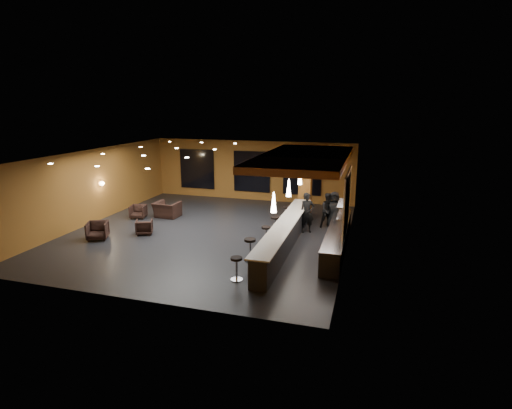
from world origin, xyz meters
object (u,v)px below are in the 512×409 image
(staff_a, at_px, (307,213))
(armchair_a, at_px, (98,231))
(pendant_2, at_px, (300,177))
(bar_counter, at_px, (285,236))
(pendant_1, at_px, (289,188))
(bar_stool_1, at_px, (250,247))
(bar_stool_4, at_px, (286,212))
(bar_stool_2, at_px, (266,233))
(staff_c, at_px, (334,210))
(pendant_0, at_px, (274,202))
(bar_stool_3, at_px, (275,223))
(column, at_px, (305,183))
(bar_stool_0, at_px, (236,266))
(armchair_b, at_px, (144,227))
(armchair_d, at_px, (167,210))
(prep_counter, at_px, (337,238))
(armchair_c, at_px, (138,212))
(staff_b, at_px, (329,211))

(staff_a, distance_m, armchair_a, 9.05)
(pendant_2, bearing_deg, bar_counter, -90.00)
(bar_counter, xyz_separation_m, staff_a, (0.50, 2.22, 0.40))
(pendant_1, xyz_separation_m, staff_a, (0.50, 1.72, -1.45))
(bar_stool_1, relative_size, bar_stool_4, 1.13)
(pendant_2, bearing_deg, bar_stool_2, -106.01)
(staff_c, bearing_deg, bar_stool_4, 169.66)
(pendant_0, height_order, staff_c, pendant_0)
(pendant_0, height_order, bar_stool_3, pendant_0)
(column, relative_size, armchair_a, 4.19)
(staff_a, distance_m, bar_stool_0, 5.78)
(bar_counter, bearing_deg, armchair_b, -179.70)
(bar_stool_1, bearing_deg, armchair_d, 142.53)
(armchair_b, bearing_deg, pendant_0, 137.63)
(bar_counter, xyz_separation_m, staff_c, (1.60, 3.16, 0.36))
(armchair_b, bearing_deg, prep_counter, 158.53)
(bar_counter, relative_size, bar_stool_0, 10.12)
(pendant_0, height_order, pendant_2, same)
(bar_stool_3, bearing_deg, pendant_0, -77.34)
(armchair_d, height_order, bar_stool_3, bar_stool_3)
(column, relative_size, armchair_d, 2.93)
(column, distance_m, bar_stool_0, 8.13)
(armchair_c, height_order, armchair_d, armchair_d)
(column, relative_size, armchair_c, 4.75)
(bar_counter, distance_m, armchair_d, 7.20)
(staff_a, relative_size, bar_stool_0, 2.27)
(column, relative_size, armchair_b, 4.95)
(bar_counter, bearing_deg, prep_counter, 14.04)
(staff_b, bearing_deg, armchair_a, -179.26)
(bar_stool_0, bearing_deg, bar_stool_3, 89.06)
(pendant_0, relative_size, bar_stool_2, 0.91)
(bar_stool_1, bearing_deg, bar_stool_2, 86.77)
(staff_b, height_order, armchair_d, staff_b)
(prep_counter, distance_m, staff_c, 2.72)
(bar_counter, distance_m, armchair_c, 8.25)
(bar_stool_0, relative_size, bar_stool_1, 0.91)
(prep_counter, relative_size, armchair_a, 7.19)
(prep_counter, relative_size, armchair_c, 8.15)
(staff_c, distance_m, bar_stool_3, 2.91)
(bar_counter, xyz_separation_m, pendant_2, (0.00, 3.00, 1.85))
(staff_a, height_order, armchair_d, staff_a)
(bar_counter, distance_m, bar_stool_2, 0.83)
(column, relative_size, bar_stool_4, 4.57)
(column, relative_size, pendant_2, 5.00)
(bar_stool_4, bearing_deg, armchair_c, -168.83)
(bar_counter, xyz_separation_m, armchair_c, (-7.98, 2.09, -0.16))
(bar_stool_4, bearing_deg, pendant_0, -82.37)
(armchair_d, distance_m, bar_stool_4, 6.00)
(bar_counter, height_order, staff_a, staff_a)
(column, xyz_separation_m, bar_stool_4, (-0.74, -1.08, -1.26))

